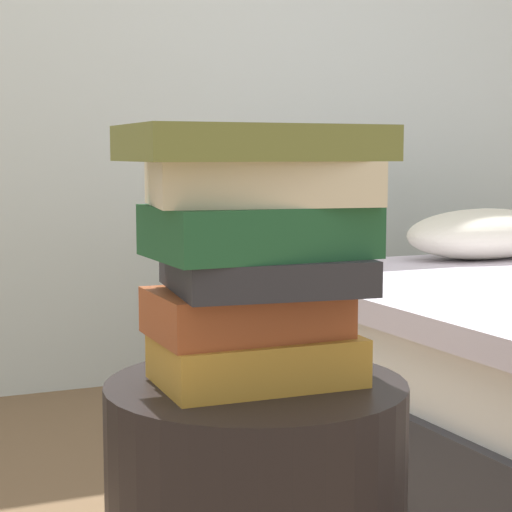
% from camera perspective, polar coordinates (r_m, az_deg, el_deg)
% --- Properties ---
extents(book_ochre, '(0.24, 0.16, 0.06)m').
position_cam_1_polar(book_ochre, '(1.10, 0.28, -6.62)').
color(book_ochre, '#B7842D').
rests_on(book_ochre, side_table).
extents(book_rust, '(0.23, 0.15, 0.06)m').
position_cam_1_polar(book_rust, '(1.09, -0.65, -3.61)').
color(book_rust, '#994723').
rests_on(book_rust, book_ochre).
extents(book_charcoal, '(0.25, 0.23, 0.04)m').
position_cam_1_polar(book_charcoal, '(1.09, 0.44, -1.03)').
color(book_charcoal, '#28282D').
rests_on(book_charcoal, book_rust).
extents(book_forest, '(0.26, 0.18, 0.06)m').
position_cam_1_polar(book_forest, '(1.07, 0.27, 1.62)').
color(book_forest, '#1E512D').
rests_on(book_forest, book_charcoal).
extents(book_cream, '(0.28, 0.21, 0.05)m').
position_cam_1_polar(book_cream, '(1.07, 0.34, 4.69)').
color(book_cream, beige).
rests_on(book_cream, book_forest).
extents(book_olive, '(0.30, 0.19, 0.04)m').
position_cam_1_polar(book_olive, '(1.06, -0.19, 7.23)').
color(book_olive, olive).
rests_on(book_olive, book_cream).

